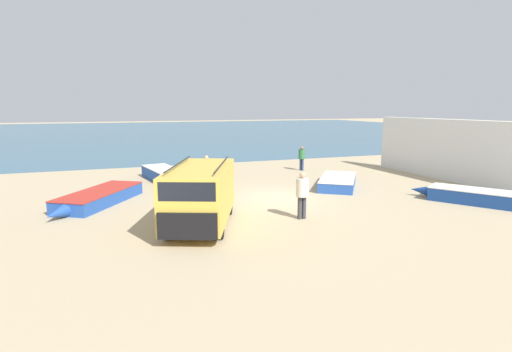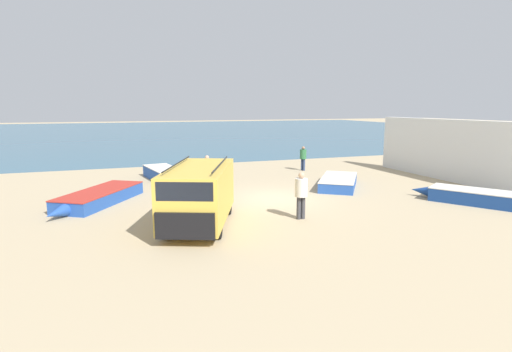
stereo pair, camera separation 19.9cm
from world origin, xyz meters
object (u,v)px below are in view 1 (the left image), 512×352
(fishing_rowboat_1, at_px, (98,198))
(fishing_rowboat_3, at_px, (479,197))
(fisherman_0, at_px, (220,175))
(fisherman_3, at_px, (302,156))
(fisherman_1, at_px, (207,168))
(fishing_rowboat_0, at_px, (164,174))
(parked_van, at_px, (201,193))
(fisherman_2, at_px, (302,191))
(fishing_rowboat_2, at_px, (338,181))

(fishing_rowboat_1, height_order, fishing_rowboat_3, fishing_rowboat_3)
(fisherman_0, relative_size, fisherman_3, 1.15)
(fisherman_1, relative_size, fisherman_3, 1.04)
(fishing_rowboat_0, distance_m, fishing_rowboat_1, 5.87)
(fishing_rowboat_1, relative_size, fisherman_1, 3.17)
(fishing_rowboat_0, bearing_deg, fisherman_3, 82.29)
(fishing_rowboat_1, xyz_separation_m, fisherman_3, (12.40, 5.20, 0.67))
(parked_van, relative_size, fishing_rowboat_3, 1.05)
(fisherman_2, distance_m, fisherman_3, 11.52)
(fishing_rowboat_2, distance_m, fisherman_0, 6.59)
(fisherman_0, xyz_separation_m, fisherman_2, (1.96, -4.44, -0.03))
(fishing_rowboat_3, bearing_deg, parked_van, 52.42)
(fishing_rowboat_1, bearing_deg, fishing_rowboat_2, 121.17)
(fishing_rowboat_0, relative_size, fishing_rowboat_1, 0.87)
(fishing_rowboat_2, distance_m, fisherman_1, 6.93)
(fishing_rowboat_3, relative_size, fisherman_0, 2.71)
(parked_van, xyz_separation_m, fishing_rowboat_1, (-3.51, 4.57, -0.87))
(fisherman_0, xyz_separation_m, fisherman_1, (0.02, 2.67, -0.10))
(fishing_rowboat_1, distance_m, fishing_rowboat_3, 16.49)
(parked_van, distance_m, fisherman_1, 6.82)
(fisherman_1, bearing_deg, fishing_rowboat_1, 168.03)
(fishing_rowboat_0, xyz_separation_m, fisherman_1, (1.87, -2.77, 0.65))
(fisherman_0, bearing_deg, fishing_rowboat_2, 153.60)
(fishing_rowboat_2, height_order, fisherman_3, fisherman_3)
(fisherman_0, distance_m, fisherman_3, 9.23)
(fishing_rowboat_3, distance_m, fisherman_1, 12.79)
(parked_van, xyz_separation_m, fisherman_3, (8.89, 9.77, -0.20))
(fishing_rowboat_2, bearing_deg, fisherman_0, 129.56)
(fishing_rowboat_0, height_order, fisherman_0, fisherman_0)
(fisherman_1, distance_m, fisherman_3, 7.80)
(fisherman_1, bearing_deg, parked_van, -137.88)
(parked_van, xyz_separation_m, fishing_rowboat_0, (-0.09, 9.35, -0.82))
(fishing_rowboat_0, height_order, fisherman_1, fisherman_1)
(parked_van, xyz_separation_m, fisherman_1, (1.77, 6.58, -0.16))
(fisherman_1, bearing_deg, fisherman_2, -107.51)
(fisherman_2, bearing_deg, fishing_rowboat_2, 136.27)
(parked_van, relative_size, fishing_rowboat_1, 0.99)
(fisherman_2, bearing_deg, fishing_rowboat_1, -125.58)
(fishing_rowboat_0, xyz_separation_m, fisherman_0, (1.85, -5.44, 0.75))
(fisherman_3, bearing_deg, fisherman_2, 36.71)
(parked_van, bearing_deg, fisherman_0, 177.95)
(fishing_rowboat_1, height_order, fisherman_3, fisherman_3)
(parked_van, bearing_deg, fisherman_3, 159.83)
(fishing_rowboat_1, relative_size, fishing_rowboat_3, 1.06)
(fishing_rowboat_0, xyz_separation_m, fisherman_3, (8.98, 0.41, 0.61))
(fisherman_1, relative_size, fisherman_2, 0.93)
(fishing_rowboat_3, height_order, fisherman_3, fisherman_3)
(fisherman_0, height_order, fisherman_1, fisherman_0)
(fishing_rowboat_0, xyz_separation_m, fisherman_2, (3.81, -9.88, 0.72))
(fishing_rowboat_2, bearing_deg, fishing_rowboat_3, -109.58)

